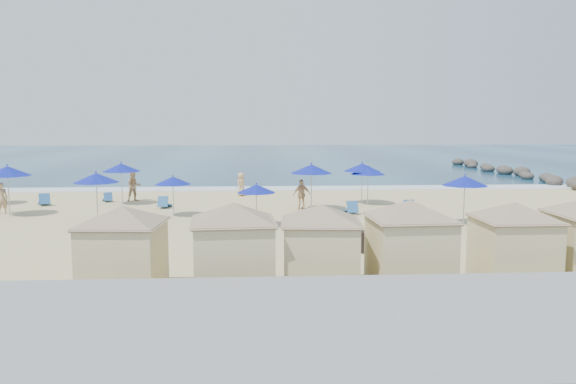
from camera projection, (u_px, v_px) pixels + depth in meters
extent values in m
plane|color=#D0BE84|center=(243.00, 229.00, 25.47)|extent=(160.00, 160.00, 0.00)
cube|color=navy|center=(252.00, 157.00, 79.96)|extent=(160.00, 80.00, 0.06)
cube|color=white|center=(248.00, 189.00, 40.82)|extent=(160.00, 2.50, 0.08)
cube|color=gray|center=(230.00, 314.00, 12.52)|extent=(160.00, 2.20, 1.10)
cube|color=gray|center=(222.00, 340.00, 9.47)|extent=(160.00, 4.00, 0.12)
ellipsoid|color=#332D2A|center=(576.00, 183.00, 41.68)|extent=(1.40, 1.40, 0.91)
ellipsoid|color=#332D2A|center=(554.00, 181.00, 43.12)|extent=(1.32, 1.32, 0.86)
ellipsoid|color=#332D2A|center=(550.00, 179.00, 44.64)|extent=(1.24, 1.24, 0.81)
ellipsoid|color=#332D2A|center=(546.00, 178.00, 46.15)|extent=(1.16, 1.16, 0.75)
ellipsoid|color=#332D2A|center=(527.00, 176.00, 47.59)|extent=(1.08, 1.08, 0.70)
ellipsoid|color=#332D2A|center=(525.00, 175.00, 49.11)|extent=(1.00, 1.00, 0.65)
ellipsoid|color=#332D2A|center=(522.00, 172.00, 50.61)|extent=(1.48, 1.48, 0.96)
ellipsoid|color=#332D2A|center=(505.00, 171.00, 52.05)|extent=(1.40, 1.40, 0.91)
ellipsoid|color=#332D2A|center=(503.00, 170.00, 53.57)|extent=(1.32, 1.32, 0.86)
ellipsoid|color=#332D2A|center=(488.00, 169.00, 55.01)|extent=(1.24, 1.24, 0.81)
ellipsoid|color=#332D2A|center=(487.00, 168.00, 56.52)|extent=(1.16, 1.16, 0.75)
ellipsoid|color=#332D2A|center=(485.00, 167.00, 58.04)|extent=(1.08, 1.08, 0.70)
ellipsoid|color=#332D2A|center=(472.00, 166.00, 59.48)|extent=(1.00, 1.00, 0.65)
ellipsoid|color=#332D2A|center=(471.00, 164.00, 60.98)|extent=(1.48, 1.48, 0.96)
ellipsoid|color=#332D2A|center=(470.00, 163.00, 62.49)|extent=(1.40, 1.40, 0.91)
ellipsoid|color=#332D2A|center=(458.00, 162.00, 63.93)|extent=(1.32, 1.32, 0.86)
cube|color=black|center=(367.00, 241.00, 21.03)|extent=(0.88, 0.88, 0.78)
cube|color=beige|center=(124.00, 260.00, 15.53)|extent=(2.19, 2.19, 2.04)
cube|color=#947D60|center=(122.00, 224.00, 15.41)|extent=(2.30, 2.30, 0.08)
pyramid|color=#947D60|center=(122.00, 206.00, 15.35)|extent=(4.47, 4.47, 0.51)
cube|color=beige|center=(234.00, 259.00, 15.49)|extent=(2.25, 2.25, 2.11)
cube|color=#947D60|center=(233.00, 222.00, 15.36)|extent=(2.36, 2.36, 0.08)
pyramid|color=#947D60|center=(233.00, 203.00, 15.30)|extent=(4.62, 4.62, 0.53)
cube|color=beige|center=(321.00, 258.00, 15.86)|extent=(2.19, 2.19, 2.03)
cube|color=#947D60|center=(321.00, 222.00, 15.74)|extent=(2.30, 2.30, 0.08)
pyramid|color=#947D60|center=(321.00, 204.00, 15.68)|extent=(4.44, 4.44, 0.51)
cube|color=beige|center=(409.00, 255.00, 15.99)|extent=(2.22, 2.22, 2.11)
cube|color=#947D60|center=(410.00, 219.00, 15.86)|extent=(2.33, 2.33, 0.08)
pyramid|color=#947D60|center=(411.00, 200.00, 15.79)|extent=(4.63, 4.63, 0.53)
cube|color=beige|center=(513.00, 253.00, 16.41)|extent=(2.04, 2.04, 2.02)
cube|color=#947D60|center=(515.00, 219.00, 16.29)|extent=(2.14, 2.14, 0.08)
pyramid|color=#947D60|center=(516.00, 202.00, 16.22)|extent=(4.43, 4.43, 0.50)
cylinder|color=#A5A8AD|center=(9.00, 195.00, 29.04)|extent=(0.06, 0.06, 2.14)
cone|color=#0D1A97|center=(7.00, 171.00, 28.88)|extent=(2.37, 2.37, 0.51)
sphere|color=#0D1A97|center=(7.00, 165.00, 28.85)|extent=(0.09, 0.09, 0.09)
cylinder|color=#A5A8AD|center=(122.00, 188.00, 33.11)|extent=(0.05, 0.05, 2.01)
cone|color=#0D1A97|center=(121.00, 167.00, 32.96)|extent=(2.23, 2.23, 0.48)
sphere|color=#0D1A97|center=(121.00, 163.00, 32.93)|extent=(0.08, 0.08, 0.08)
cylinder|color=#A5A8AD|center=(97.00, 202.00, 27.31)|extent=(0.05, 0.05, 1.98)
cone|color=#0D1A97|center=(96.00, 178.00, 27.17)|extent=(2.19, 2.19, 0.47)
sphere|color=#0D1A97|center=(96.00, 172.00, 27.13)|extent=(0.08, 0.08, 0.08)
cylinder|color=#A5A8AD|center=(173.00, 200.00, 28.90)|extent=(0.04, 0.04, 1.71)
cone|color=#0D1A97|center=(173.00, 181.00, 28.78)|extent=(1.89, 1.89, 0.40)
sphere|color=#0D1A97|center=(173.00, 176.00, 28.75)|extent=(0.07, 0.07, 0.07)
cylinder|color=#A5A8AD|center=(257.00, 209.00, 25.99)|extent=(0.04, 0.04, 1.64)
cone|color=#0D1A97|center=(256.00, 189.00, 25.87)|extent=(1.81, 1.81, 0.39)
sphere|color=#0D1A97|center=(256.00, 183.00, 25.84)|extent=(0.07, 0.07, 0.07)
cylinder|color=#A5A8AD|center=(311.00, 191.00, 30.97)|extent=(0.06, 0.06, 2.10)
cone|color=#0D1A97|center=(311.00, 169.00, 30.82)|extent=(2.32, 2.32, 0.50)
sphere|color=#0D1A97|center=(311.00, 163.00, 30.78)|extent=(0.09, 0.09, 0.09)
cylinder|color=#A5A8AD|center=(362.00, 187.00, 33.40)|extent=(0.05, 0.05, 2.00)
cone|color=#0D1A97|center=(362.00, 167.00, 33.26)|extent=(2.21, 2.21, 0.47)
sphere|color=#0D1A97|center=(362.00, 162.00, 33.22)|extent=(0.08, 0.08, 0.08)
cylinder|color=#A5A8AD|center=(368.00, 189.00, 32.96)|extent=(0.05, 0.05, 1.85)
cone|color=#0D1A97|center=(368.00, 171.00, 32.82)|extent=(2.05, 2.05, 0.44)
sphere|color=#0D1A97|center=(368.00, 166.00, 32.79)|extent=(0.08, 0.08, 0.08)
cylinder|color=#A5A8AD|center=(464.00, 205.00, 26.44)|extent=(0.05, 0.05, 1.93)
cone|color=#0D1A97|center=(465.00, 181.00, 26.30)|extent=(2.13, 2.13, 0.46)
sphere|color=#0D1A97|center=(465.00, 175.00, 26.27)|extent=(0.08, 0.08, 0.08)
cube|color=#2A5D9C|center=(44.00, 202.00, 33.01)|extent=(1.08, 1.42, 0.35)
cube|color=#2A5D9C|center=(44.00, 199.00, 32.50)|extent=(0.70, 0.57, 0.62)
cube|color=#2A5D9C|center=(107.00, 199.00, 34.47)|extent=(0.85, 1.16, 0.29)
cube|color=#2A5D9C|center=(108.00, 197.00, 34.05)|extent=(0.57, 0.45, 0.51)
cube|color=#2A5D9C|center=(165.00, 205.00, 32.05)|extent=(0.66, 1.26, 0.34)
cube|color=#2A5D9C|center=(163.00, 202.00, 31.51)|extent=(0.60, 0.38, 0.59)
cube|color=#2A5D9C|center=(198.00, 225.00, 25.83)|extent=(0.76, 1.21, 0.31)
cube|color=#2A5D9C|center=(199.00, 221.00, 25.35)|extent=(0.58, 0.42, 0.55)
cube|color=#2A5D9C|center=(349.00, 210.00, 29.98)|extent=(0.78, 1.34, 0.35)
cube|color=#2A5D9C|center=(353.00, 207.00, 29.43)|extent=(0.64, 0.43, 0.62)
cube|color=#2A5D9C|center=(404.00, 209.00, 30.20)|extent=(0.99, 1.44, 0.36)
cube|color=#2A5D9C|center=(410.00, 206.00, 29.65)|extent=(0.70, 0.53, 0.64)
imported|color=tan|center=(2.00, 198.00, 29.81)|extent=(0.71, 0.59, 1.66)
imported|color=tan|center=(134.00, 186.00, 34.58)|extent=(1.10, 0.99, 1.85)
imported|color=tan|center=(302.00, 194.00, 31.25)|extent=(1.06, 0.66, 1.69)
imported|color=tan|center=(241.00, 184.00, 37.07)|extent=(0.83, 0.91, 1.55)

